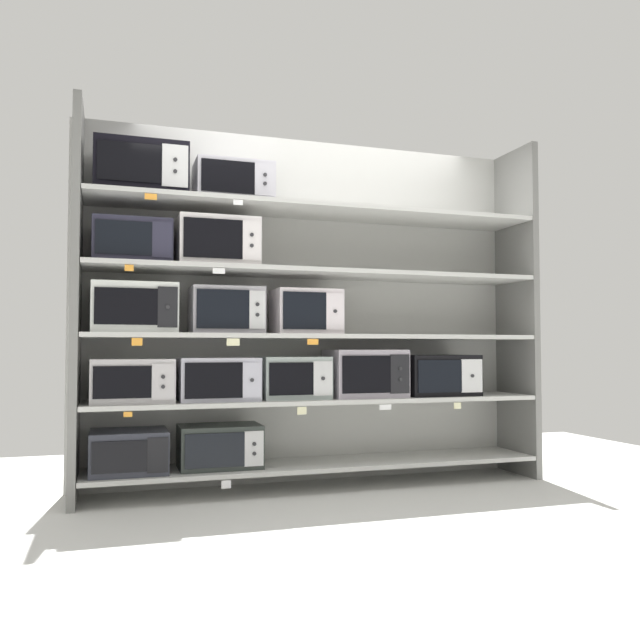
{
  "coord_description": "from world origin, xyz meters",
  "views": [
    {
      "loc": [
        -1.39,
        -4.33,
        0.95
      ],
      "look_at": [
        0.0,
        0.0,
        1.15
      ],
      "focal_mm": 36.86,
      "sensor_mm": 36.0,
      "label": 1
    }
  ],
  "objects_px": {
    "microwave_4": "(294,378)",
    "microwave_6": "(437,375)",
    "microwave_10": "(132,242)",
    "microwave_5": "(365,373)",
    "microwave_12": "(141,171)",
    "microwave_3": "(218,379)",
    "microwave_9": "(306,312)",
    "microwave_13": "(233,183)",
    "microwave_2": "(132,381)",
    "microwave_11": "(217,243)",
    "microwave_7": "(134,308)",
    "microwave_8": "(226,311)",
    "microwave_1": "(220,446)",
    "microwave_0": "(129,451)"
  },
  "relations": [
    {
      "from": "microwave_3",
      "to": "microwave_11",
      "type": "height_order",
      "value": "microwave_11"
    },
    {
      "from": "microwave_1",
      "to": "microwave_2",
      "type": "bearing_deg",
      "value": 179.97
    },
    {
      "from": "microwave_6",
      "to": "microwave_9",
      "type": "distance_m",
      "value": 1.09
    },
    {
      "from": "microwave_8",
      "to": "microwave_11",
      "type": "relative_size",
      "value": 0.9
    },
    {
      "from": "microwave_6",
      "to": "microwave_13",
      "type": "distance_m",
      "value": 1.99
    },
    {
      "from": "microwave_3",
      "to": "microwave_7",
      "type": "distance_m",
      "value": 0.7
    },
    {
      "from": "microwave_8",
      "to": "microwave_4",
      "type": "bearing_deg",
      "value": 0.04
    },
    {
      "from": "microwave_1",
      "to": "microwave_2",
      "type": "relative_size",
      "value": 1.05
    },
    {
      "from": "microwave_6",
      "to": "microwave_10",
      "type": "bearing_deg",
      "value": 180.0
    },
    {
      "from": "microwave_10",
      "to": "microwave_5",
      "type": "bearing_deg",
      "value": -0.0
    },
    {
      "from": "microwave_6",
      "to": "microwave_8",
      "type": "relative_size",
      "value": 1.14
    },
    {
      "from": "microwave_9",
      "to": "microwave_5",
      "type": "bearing_deg",
      "value": 0.02
    },
    {
      "from": "microwave_5",
      "to": "microwave_9",
      "type": "distance_m",
      "value": 0.61
    },
    {
      "from": "microwave_2",
      "to": "microwave_12",
      "type": "bearing_deg",
      "value": -0.05
    },
    {
      "from": "microwave_3",
      "to": "microwave_12",
      "type": "distance_m",
      "value": 1.43
    },
    {
      "from": "microwave_2",
      "to": "microwave_4",
      "type": "distance_m",
      "value": 1.06
    },
    {
      "from": "microwave_6",
      "to": "microwave_7",
      "type": "distance_m",
      "value": 2.18
    },
    {
      "from": "microwave_4",
      "to": "microwave_6",
      "type": "relative_size",
      "value": 0.85
    },
    {
      "from": "microwave_2",
      "to": "microwave_3",
      "type": "height_order",
      "value": "microwave_3"
    },
    {
      "from": "microwave_6",
      "to": "microwave_12",
      "type": "bearing_deg",
      "value": 180.0
    },
    {
      "from": "microwave_1",
      "to": "microwave_3",
      "type": "xyz_separation_m",
      "value": [
        -0.02,
        -0.0,
        0.44
      ]
    },
    {
      "from": "microwave_5",
      "to": "microwave_8",
      "type": "relative_size",
      "value": 1.11
    },
    {
      "from": "microwave_10",
      "to": "microwave_13",
      "type": "relative_size",
      "value": 0.94
    },
    {
      "from": "microwave_2",
      "to": "microwave_9",
      "type": "height_order",
      "value": "microwave_9"
    },
    {
      "from": "microwave_1",
      "to": "microwave_9",
      "type": "height_order",
      "value": "microwave_9"
    },
    {
      "from": "microwave_1",
      "to": "microwave_2",
      "type": "distance_m",
      "value": 0.71
    },
    {
      "from": "microwave_1",
      "to": "microwave_13",
      "type": "height_order",
      "value": "microwave_13"
    },
    {
      "from": "microwave_10",
      "to": "microwave_3",
      "type": "bearing_deg",
      "value": -0.03
    },
    {
      "from": "microwave_1",
      "to": "microwave_9",
      "type": "bearing_deg",
      "value": -0.01
    },
    {
      "from": "microwave_4",
      "to": "microwave_12",
      "type": "relative_size",
      "value": 0.79
    },
    {
      "from": "microwave_6",
      "to": "microwave_11",
      "type": "relative_size",
      "value": 1.03
    },
    {
      "from": "microwave_5",
      "to": "microwave_7",
      "type": "xyz_separation_m",
      "value": [
        -1.58,
        0.0,
        0.43
      ]
    },
    {
      "from": "microwave_1",
      "to": "microwave_5",
      "type": "xyz_separation_m",
      "value": [
        1.03,
        0.0,
        0.47
      ]
    },
    {
      "from": "microwave_13",
      "to": "microwave_6",
      "type": "bearing_deg",
      "value": 0.01
    },
    {
      "from": "microwave_1",
      "to": "microwave_6",
      "type": "distance_m",
      "value": 1.65
    },
    {
      "from": "microwave_6",
      "to": "microwave_7",
      "type": "relative_size",
      "value": 1.04
    },
    {
      "from": "microwave_5",
      "to": "microwave_9",
      "type": "height_order",
      "value": "microwave_9"
    },
    {
      "from": "microwave_5",
      "to": "microwave_12",
      "type": "xyz_separation_m",
      "value": [
        -1.55,
        0.0,
        1.32
      ]
    },
    {
      "from": "microwave_12",
      "to": "microwave_3",
      "type": "bearing_deg",
      "value": -0.04
    },
    {
      "from": "microwave_7",
      "to": "microwave_1",
      "type": "bearing_deg",
      "value": -0.03
    },
    {
      "from": "microwave_9",
      "to": "microwave_4",
      "type": "bearing_deg",
      "value": 179.84
    },
    {
      "from": "microwave_7",
      "to": "microwave_9",
      "type": "xyz_separation_m",
      "value": [
        1.14,
        -0.0,
        -0.0
      ]
    },
    {
      "from": "microwave_2",
      "to": "microwave_7",
      "type": "distance_m",
      "value": 0.46
    },
    {
      "from": "microwave_8",
      "to": "microwave_10",
      "type": "xyz_separation_m",
      "value": [
        -0.61,
        0.0,
        0.43
      ]
    },
    {
      "from": "microwave_2",
      "to": "microwave_7",
      "type": "xyz_separation_m",
      "value": [
        0.01,
        0.0,
        0.46
      ]
    },
    {
      "from": "microwave_2",
      "to": "microwave_8",
      "type": "height_order",
      "value": "microwave_8"
    },
    {
      "from": "microwave_13",
      "to": "microwave_0",
      "type": "bearing_deg",
      "value": 179.97
    },
    {
      "from": "microwave_3",
      "to": "microwave_4",
      "type": "relative_size",
      "value": 1.12
    },
    {
      "from": "microwave_7",
      "to": "microwave_12",
      "type": "height_order",
      "value": "microwave_12"
    },
    {
      "from": "microwave_2",
      "to": "microwave_6",
      "type": "distance_m",
      "value": 2.15
    }
  ]
}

